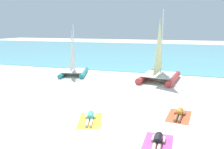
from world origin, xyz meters
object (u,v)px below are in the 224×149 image
(towel_left, at_px, (90,120))
(sunbather_right, at_px, (179,113))
(towel_middle, at_px, (157,145))
(sunbather_middle, at_px, (158,141))
(sunbather_left, at_px, (90,117))
(sailboat_teal, at_px, (74,68))
(towel_right, at_px, (179,116))
(sailboat_red, at_px, (159,70))

(towel_left, relative_size, sunbather_right, 1.21)
(towel_middle, bearing_deg, sunbather_right, 76.56)
(towel_middle, bearing_deg, sunbather_middle, 89.07)
(sunbather_left, bearing_deg, towel_middle, -40.15)
(sailboat_teal, relative_size, towel_left, 2.47)
(towel_left, xyz_separation_m, towel_middle, (3.37, -1.38, 0.00))
(towel_right, xyz_separation_m, sunbather_right, (0.01, 0.07, 0.13))
(sailboat_teal, height_order, towel_left, sailboat_teal)
(sunbather_left, height_order, sunbather_middle, same)
(sunbather_middle, height_order, towel_right, sunbather_middle)
(towel_left, height_order, towel_middle, same)
(towel_left, bearing_deg, sunbather_left, 107.01)
(sunbather_middle, xyz_separation_m, towel_right, (0.76, 3.09, -0.13))
(sunbather_middle, distance_m, towel_right, 3.19)
(sailboat_teal, height_order, sailboat_red, sailboat_red)
(sunbather_left, bearing_deg, sailboat_red, 58.09)
(sunbather_middle, xyz_separation_m, sunbather_right, (0.77, 3.16, 0.00))
(towel_left, distance_m, towel_middle, 3.64)
(towel_middle, bearing_deg, sunbather_left, 156.86)
(towel_left, relative_size, towel_right, 1.00)
(towel_middle, distance_m, sunbather_right, 3.32)
(towel_left, distance_m, sunbather_right, 4.54)
(sailboat_teal, distance_m, sailboat_red, 7.89)
(towel_right, bearing_deg, sunbather_right, 83.23)
(towel_middle, bearing_deg, sailboat_teal, 129.87)
(sunbather_right, bearing_deg, sunbather_middle, -96.92)
(towel_middle, distance_m, towel_right, 3.25)
(towel_middle, xyz_separation_m, sunbather_middle, (0.00, 0.07, 0.13))
(sailboat_teal, relative_size, towel_right, 2.47)
(sailboat_red, distance_m, sunbather_right, 7.65)
(sunbather_right, bearing_deg, sailboat_red, 109.80)
(towel_middle, height_order, towel_right, same)
(sunbather_middle, bearing_deg, towel_middle, -90.00)
(sailboat_teal, height_order, sunbather_left, sailboat_teal)
(sailboat_red, height_order, towel_left, sailboat_red)
(sunbather_left, distance_m, sunbather_middle, 3.66)
(sailboat_teal, relative_size, sunbather_middle, 3.01)
(sailboat_red, relative_size, towel_left, 3.08)
(sailboat_red, height_order, sunbather_right, sailboat_red)
(sailboat_teal, height_order, towel_right, sailboat_teal)
(sunbather_left, distance_m, towel_middle, 3.69)
(sailboat_teal, height_order, sunbather_middle, sailboat_teal)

